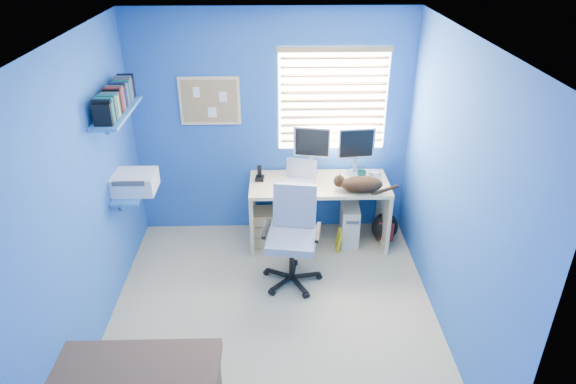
{
  "coord_description": "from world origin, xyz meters",
  "views": [
    {
      "loc": [
        0.04,
        -3.64,
        3.23
      ],
      "look_at": [
        0.15,
        0.65,
        0.95
      ],
      "focal_mm": 32.0,
      "sensor_mm": 36.0,
      "label": 1
    }
  ],
  "objects_px": {
    "desk": "(318,212)",
    "cat": "(362,184)",
    "tower_pc": "(349,222)",
    "laptop": "(300,174)",
    "office_chair": "(292,248)"
  },
  "relations": [
    {
      "from": "laptop",
      "to": "cat",
      "type": "bearing_deg",
      "value": -4.22
    },
    {
      "from": "tower_pc",
      "to": "office_chair",
      "type": "xyz_separation_m",
      "value": [
        -0.67,
        -0.71,
        0.14
      ]
    },
    {
      "from": "desk",
      "to": "tower_pc",
      "type": "bearing_deg",
      "value": 2.45
    },
    {
      "from": "desk",
      "to": "cat",
      "type": "distance_m",
      "value": 0.65
    },
    {
      "from": "laptop",
      "to": "office_chair",
      "type": "xyz_separation_m",
      "value": [
        -0.1,
        -0.68,
        -0.48
      ]
    },
    {
      "from": "tower_pc",
      "to": "cat",
      "type": "bearing_deg",
      "value": -71.07
    },
    {
      "from": "cat",
      "to": "desk",
      "type": "bearing_deg",
      "value": 167.04
    },
    {
      "from": "office_chair",
      "to": "desk",
      "type": "bearing_deg",
      "value": 65.99
    },
    {
      "from": "cat",
      "to": "laptop",
      "type": "bearing_deg",
      "value": 176.83
    },
    {
      "from": "desk",
      "to": "office_chair",
      "type": "relative_size",
      "value": 1.53
    },
    {
      "from": "cat",
      "to": "tower_pc",
      "type": "height_order",
      "value": "cat"
    },
    {
      "from": "laptop",
      "to": "cat",
      "type": "relative_size",
      "value": 0.75
    },
    {
      "from": "desk",
      "to": "cat",
      "type": "height_order",
      "value": "cat"
    },
    {
      "from": "desk",
      "to": "office_chair",
      "type": "xyz_separation_m",
      "value": [
        -0.31,
        -0.7,
        -0.0
      ]
    },
    {
      "from": "desk",
      "to": "tower_pc",
      "type": "relative_size",
      "value": 3.32
    }
  ]
}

